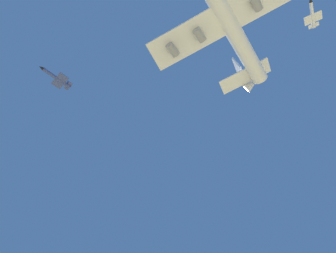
{
  "coord_description": "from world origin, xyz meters",
  "views": [
    {
      "loc": [
        16.59,
        72.44,
        4.23
      ],
      "look_at": [
        -6.01,
        29.39,
        59.85
      ],
      "focal_mm": 28.02,
      "sensor_mm": 36.0,
      "label": 1
    }
  ],
  "objects": [
    {
      "name": "chase_jet_right_wing",
      "position": [
        32.06,
        -3.15,
        104.69
      ],
      "size": [
        15.25,
        8.96,
        4.0
      ],
      "rotation": [
        0.0,
        0.0,
        0.31
      ],
      "color": "#38478C"
    },
    {
      "name": "chase_jet_trailing",
      "position": [
        -63.78,
        67.25,
        132.85
      ],
      "size": [
        14.01,
        11.33,
        4.0
      ],
      "rotation": [
        0.0,
        0.0,
        0.63
      ],
      "color": "silver"
    },
    {
      "name": "carrier_jet",
      "position": [
        -16.47,
        53.35,
        102.46
      ],
      "size": [
        66.74,
        55.2,
        21.46
      ],
      "rotation": [
        0.16,
        0.0,
        0.62
      ],
      "color": "white"
    }
  ]
}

